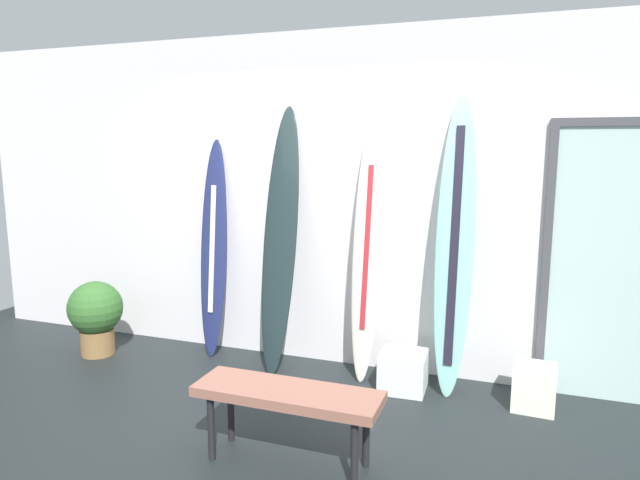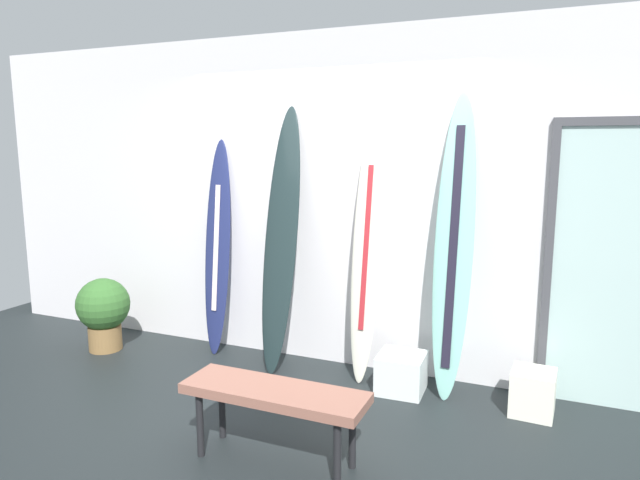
{
  "view_description": "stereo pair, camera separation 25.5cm",
  "coord_description": "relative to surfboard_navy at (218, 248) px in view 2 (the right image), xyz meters",
  "views": [
    {
      "loc": [
        1.57,
        -3.26,
        1.88
      ],
      "look_at": [
        0.05,
        0.95,
        1.12
      ],
      "focal_mm": 31.62,
      "sensor_mm": 36.0,
      "label": 1
    },
    {
      "loc": [
        1.8,
        -3.17,
        1.88
      ],
      "look_at": [
        0.05,
        0.95,
        1.12
      ],
      "focal_mm": 31.62,
      "sensor_mm": 36.0,
      "label": 2
    }
  ],
  "objects": [
    {
      "name": "ground",
      "position": [
        0.99,
        -1.04,
        -0.99
      ],
      "size": [
        8.0,
        8.0,
        0.04
      ],
      "primitive_type": "cube",
      "color": "black"
    },
    {
      "name": "wall_back",
      "position": [
        0.99,
        0.26,
        0.43
      ],
      "size": [
        7.2,
        0.2,
        2.8
      ],
      "primitive_type": "cube",
      "color": "silver",
      "rests_on": "ground"
    },
    {
      "name": "surfboard_navy",
      "position": [
        0.0,
        0.0,
        0.0
      ],
      "size": [
        0.26,
        0.29,
        1.93
      ],
      "color": "navy",
      "rests_on": "ground"
    },
    {
      "name": "surfboard_charcoal",
      "position": [
        0.69,
        -0.1,
        0.12
      ],
      "size": [
        0.29,
        0.5,
        2.2
      ],
      "color": "#1B2A2B",
      "rests_on": "ground"
    },
    {
      "name": "surfboard_ivory",
      "position": [
        1.42,
        -0.05,
        0.1
      ],
      "size": [
        0.26,
        0.37,
        2.15
      ],
      "color": "silver",
      "rests_on": "ground"
    },
    {
      "name": "surfboard_seafoam",
      "position": [
        2.1,
        -0.06,
        0.15
      ],
      "size": [
        0.29,
        0.41,
        2.27
      ],
      "color": "#86C7BB",
      "rests_on": "ground"
    },
    {
      "name": "display_block_left",
      "position": [
        2.71,
        -0.19,
        -0.81
      ],
      "size": [
        0.3,
        0.3,
        0.32
      ],
      "color": "white",
      "rests_on": "ground"
    },
    {
      "name": "display_block_center",
      "position": [
        1.76,
        -0.19,
        -0.82
      ],
      "size": [
        0.36,
        0.36,
        0.29
      ],
      "color": "silver",
      "rests_on": "ground"
    },
    {
      "name": "glass_door",
      "position": [
        3.31,
        0.14,
        0.1
      ],
      "size": [
        1.19,
        0.06,
        2.07
      ],
      "color": "silver",
      "rests_on": "ground"
    },
    {
      "name": "potted_plant",
      "position": [
        -1.0,
        -0.39,
        -0.58
      ],
      "size": [
        0.48,
        0.48,
        0.67
      ],
      "color": "olive",
      "rests_on": "ground"
    },
    {
      "name": "bench",
      "position": [
        1.32,
        -1.45,
        -0.56
      ],
      "size": [
        1.12,
        0.35,
        0.47
      ],
      "color": "#8F5C4C",
      "rests_on": "ground"
    }
  ]
}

